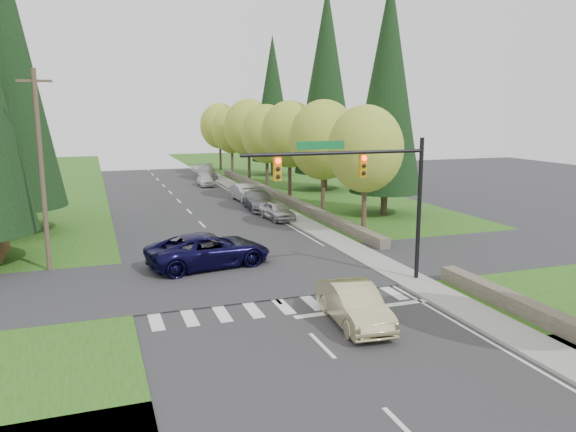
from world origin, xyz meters
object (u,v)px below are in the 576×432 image
parked_car_d (205,180)px  parked_car_e (207,172)px  suv_navy (209,250)px  parked_car_a (277,211)px  sedan_champagne (354,304)px  parked_car_b (260,200)px  parked_car_c (245,193)px

parked_car_d → parked_car_e: parked_car_e is taller
suv_navy → parked_car_a: bearing=-43.9°
suv_navy → parked_car_d: suv_navy is taller
sedan_champagne → parked_car_d: bearing=91.5°
suv_navy → parked_car_a: suv_navy is taller
parked_car_b → parked_car_c: (0.00, 4.52, -0.02)m
parked_car_b → parked_car_c: bearing=93.6°
sedan_champagne → parked_car_e: bearing=90.2°
sedan_champagne → suv_navy: 10.28m
parked_car_a → parked_car_d: parked_car_a is taller
parked_car_a → parked_car_c: 9.09m
parked_car_a → parked_car_e: bearing=84.3°
suv_navy → parked_car_c: 21.24m
sedan_champagne → parked_car_c: sedan_champagne is taller
parked_car_c → parked_car_e: parked_car_e is taller
suv_navy → parked_car_e: suv_navy is taller
parked_car_b → parked_car_e: parked_car_e is taller
sedan_champagne → parked_car_c: bearing=87.6°
parked_car_a → parked_car_c: parked_car_c is taller
parked_car_a → parked_car_d: size_ratio=1.07×
sedan_champagne → parked_car_d: sedan_champagne is taller
suv_navy → parked_car_b: bearing=-35.3°
parked_car_c → parked_car_e: size_ratio=0.82×
parked_car_c → parked_car_e: bearing=86.2°
sedan_champagne → parked_car_c: (3.66, 29.56, -0.03)m
sedan_champagne → parked_car_d: size_ratio=1.24×
parked_car_b → parked_car_c: parked_car_b is taller
suv_navy → parked_car_d: size_ratio=1.70×
suv_navy → parked_car_b: (7.29, 15.42, -0.13)m
sedan_champagne → parked_car_d: 40.67m
parked_car_d → parked_car_c: bearing=-80.2°
parked_car_a → parked_car_c: (0.00, 9.09, 0.06)m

